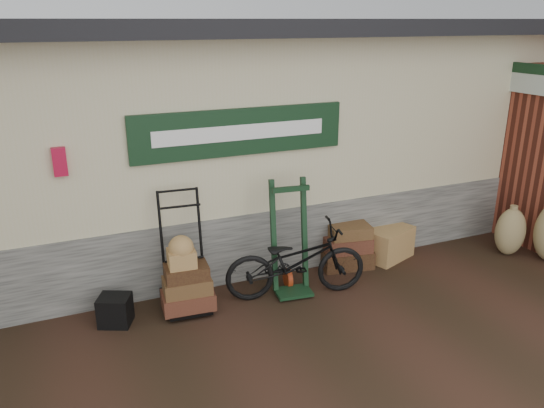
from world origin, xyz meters
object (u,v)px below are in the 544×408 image
at_px(porter_trolley, 183,251).
at_px(suitcase_stack, 347,246).
at_px(green_barrow, 290,238).
at_px(bicycle, 296,257).
at_px(wicker_hamper, 388,243).
at_px(black_trunk, 115,310).

relative_size(porter_trolley, suitcase_stack, 2.08).
distance_m(porter_trolley, suitcase_stack, 2.32).
bearing_deg(green_barrow, bicycle, -75.73).
distance_m(wicker_hamper, black_trunk, 3.78).
bearing_deg(bicycle, porter_trolley, 89.50).
distance_m(green_barrow, suitcase_stack, 1.12).
height_order(green_barrow, suitcase_stack, green_barrow).
bearing_deg(green_barrow, porter_trolley, -179.46).
bearing_deg(black_trunk, porter_trolley, 5.33).
relative_size(porter_trolley, bicycle, 0.82).
bearing_deg(wicker_hamper, bicycle, -164.75).
bearing_deg(suitcase_stack, wicker_hamper, 0.39).
relative_size(wicker_hamper, bicycle, 0.40).
relative_size(green_barrow, suitcase_stack, 2.07).
height_order(black_trunk, bicycle, bicycle).
distance_m(porter_trolley, black_trunk, 0.98).
xyz_separation_m(suitcase_stack, black_trunk, (-3.09, -0.26, -0.13)).
bearing_deg(wicker_hamper, green_barrow, -169.07).
height_order(porter_trolley, green_barrow, porter_trolley).
relative_size(black_trunk, bicycle, 0.19).
relative_size(green_barrow, bicycle, 0.82).
distance_m(wicker_hamper, bicycle, 1.74).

